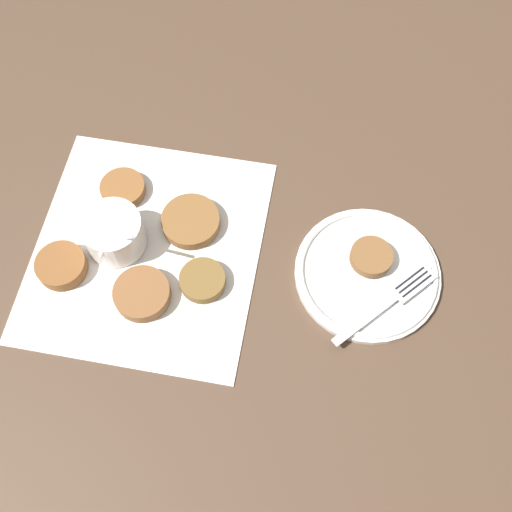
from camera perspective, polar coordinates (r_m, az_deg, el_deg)
The scene contains 11 objects.
ground_plane at distance 0.87m, azimuth -11.42°, elevation 0.39°, with size 4.00×4.00×0.00m, color #4C3828.
napkin at distance 0.87m, azimuth -10.30°, elevation 0.70°, with size 0.36×0.33×0.00m.
sauce_bowl at distance 0.86m, azimuth -13.34°, elevation 2.04°, with size 0.09×0.09×0.10m.
fritter_0 at distance 0.83m, azimuth -10.80°, elevation -3.56°, with size 0.08×0.08×0.02m.
fritter_1 at distance 0.87m, azimuth -18.05°, elevation -0.88°, with size 0.07×0.07×0.02m.
fritter_2 at distance 0.87m, azimuth -6.23°, elevation 3.30°, with size 0.08×0.08×0.02m.
fritter_3 at distance 0.92m, azimuth -12.57°, elevation 6.30°, with size 0.07×0.07×0.01m.
fritter_4 at distance 0.83m, azimuth -5.12°, elevation -2.33°, with size 0.06×0.06×0.02m.
serving_plate at distance 0.85m, azimuth 10.58°, elevation -1.59°, with size 0.20×0.20×0.02m.
fritter_on_plate at distance 0.84m, azimuth 10.92°, elevation -0.07°, with size 0.06×0.06×0.01m.
fork at distance 0.83m, azimuth 13.05°, elevation -3.82°, with size 0.15×0.13×0.00m.
Camera 1 is at (0.33, 0.25, 0.77)m, focal length 42.00 mm.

